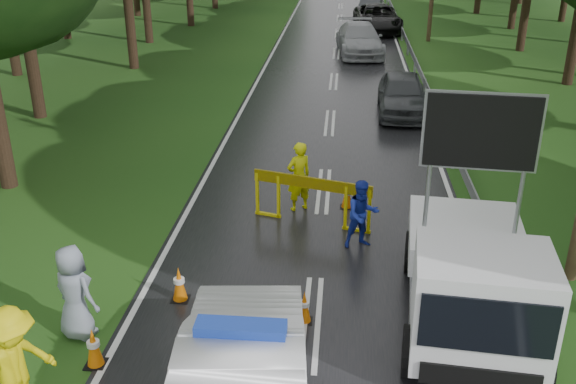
# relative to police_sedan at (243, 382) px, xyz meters

# --- Properties ---
(ground) EXTENTS (160.00, 160.00, 0.00)m
(ground) POSITION_rel_police_sedan_xyz_m (0.84, 2.70, -0.83)
(ground) COLOR #163F12
(ground) RESTS_ON ground
(road) EXTENTS (7.00, 140.00, 0.02)m
(road) POSITION_rel_police_sedan_xyz_m (0.84, 32.70, -0.82)
(road) COLOR black
(road) RESTS_ON ground
(guardrail) EXTENTS (0.12, 60.06, 0.70)m
(guardrail) POSITION_rel_police_sedan_xyz_m (4.54, 32.37, -0.29)
(guardrail) COLOR gray
(guardrail) RESTS_ON ground
(police_sedan) EXTENTS (2.22, 5.18, 1.83)m
(police_sedan) POSITION_rel_police_sedan_xyz_m (0.00, 0.00, 0.00)
(police_sedan) COLOR white
(police_sedan) RESTS_ON ground
(work_truck) EXTENTS (2.65, 5.19, 3.99)m
(work_truck) POSITION_rel_police_sedan_xyz_m (3.62, 2.73, 0.25)
(work_truck) COLOR gray
(work_truck) RESTS_ON ground
(barrier) EXTENTS (2.82, 0.89, 1.21)m
(barrier) POSITION_rel_police_sedan_xyz_m (0.61, 6.70, 0.08)
(barrier) COLOR #D8C90B
(barrier) RESTS_ON ground
(officer) EXTENTS (0.78, 0.72, 1.79)m
(officer) POSITION_rel_police_sedan_xyz_m (0.25, 7.48, 0.06)
(officer) COLOR #DFE60C
(officer) RESTS_ON ground
(civilian) EXTENTS (0.92, 0.82, 1.58)m
(civilian) POSITION_rel_police_sedan_xyz_m (1.78, 5.70, -0.05)
(civilian) COLOR #192CA4
(civilian) RESTS_ON ground
(bystander_left) EXTENTS (1.17, 1.46, 1.98)m
(bystander_left) POSITION_rel_police_sedan_xyz_m (-3.21, -0.20, 0.16)
(bystander_left) COLOR yellow
(bystander_left) RESTS_ON ground
(bystander_right) EXTENTS (1.02, 0.87, 1.76)m
(bystander_right) POSITION_rel_police_sedan_xyz_m (-3.23, 1.95, 0.05)
(bystander_right) COLOR gray
(bystander_right) RESTS_ON ground
(queue_car_first) EXTENTS (1.87, 4.42, 1.49)m
(queue_car_first) POSITION_rel_police_sedan_xyz_m (3.44, 16.10, -0.09)
(queue_car_first) COLOR #3A3D41
(queue_car_first) RESTS_ON ground
(queue_car_second) EXTENTS (2.69, 5.54, 1.55)m
(queue_car_second) POSITION_rel_police_sedan_xyz_m (2.02, 26.69, -0.06)
(queue_car_second) COLOR #9D9FA5
(queue_car_second) RESTS_ON ground
(queue_car_third) EXTENTS (3.02, 5.94, 1.61)m
(queue_car_third) POSITION_rel_police_sedan_xyz_m (3.20, 33.65, -0.03)
(queue_car_third) COLOR black
(queue_car_third) RESTS_ON ground
(queue_car_fourth) EXTENTS (1.92, 4.19, 1.33)m
(queue_car_fourth) POSITION_rel_police_sedan_xyz_m (3.02, 40.78, -0.17)
(queue_car_fourth) COLOR #43464B
(queue_car_fourth) RESTS_ON ground
(cone_near_left) EXTENTS (0.34, 0.34, 0.72)m
(cone_near_left) POSITION_rel_police_sedan_xyz_m (-2.66, 1.17, -0.48)
(cone_near_left) COLOR black
(cone_near_left) RESTS_ON ground
(cone_center) EXTENTS (0.31, 0.31, 0.65)m
(cone_center) POSITION_rel_police_sedan_xyz_m (0.70, 2.70, -0.52)
(cone_center) COLOR black
(cone_center) RESTS_ON ground
(cone_far) EXTENTS (0.33, 0.33, 0.70)m
(cone_far) POSITION_rel_police_sedan_xyz_m (1.46, 7.70, -0.49)
(cone_far) COLOR black
(cone_far) RESTS_ON ground
(cone_left_mid) EXTENTS (0.34, 0.34, 0.73)m
(cone_left_mid) POSITION_rel_police_sedan_xyz_m (-1.73, 3.20, -0.48)
(cone_left_mid) COLOR black
(cone_left_mid) RESTS_ON ground
(cone_right) EXTENTS (0.36, 0.36, 0.76)m
(cone_right) POSITION_rel_police_sedan_xyz_m (3.61, 4.20, -0.47)
(cone_right) COLOR black
(cone_right) RESTS_ON ground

